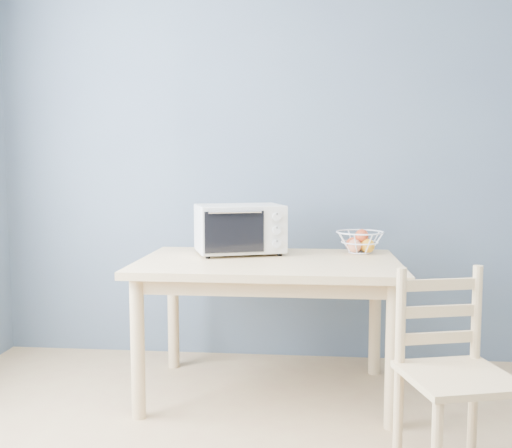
# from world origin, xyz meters

# --- Properties ---
(room) EXTENTS (4.01, 4.51, 2.61)m
(room) POSITION_xyz_m (0.00, 0.00, 1.30)
(room) COLOR tan
(room) RESTS_ON ground
(dining_table) EXTENTS (1.40, 0.90, 0.75)m
(dining_table) POSITION_xyz_m (-0.16, 1.59, 0.65)
(dining_table) COLOR #D4BA7F
(dining_table) RESTS_ON ground
(toaster_oven) EXTENTS (0.56, 0.49, 0.29)m
(toaster_oven) POSITION_xyz_m (-0.36, 1.77, 0.90)
(toaster_oven) COLOR beige
(toaster_oven) RESTS_ON dining_table
(fruit_basket) EXTENTS (0.35, 0.35, 0.14)m
(fruit_basket) POSITION_xyz_m (0.35, 1.88, 0.82)
(fruit_basket) COLOR white
(fruit_basket) RESTS_ON dining_table
(dining_chair) EXTENTS (0.48, 0.48, 0.84)m
(dining_chair) POSITION_xyz_m (0.63, 0.79, 0.41)
(dining_chair) COLOR #D4BA7F
(dining_chair) RESTS_ON ground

